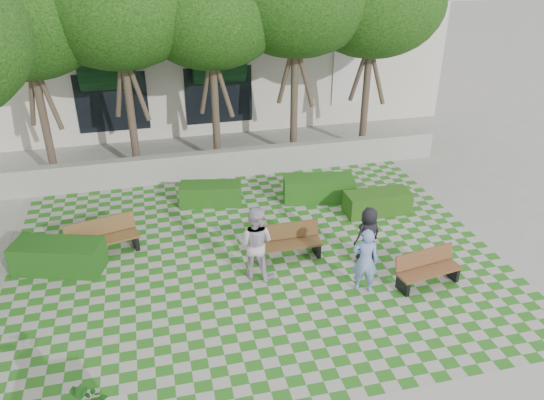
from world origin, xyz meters
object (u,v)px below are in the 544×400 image
object	(u,v)px
hedge_midleft	(211,194)
person_dark	(368,235)
hedge_west	(58,257)
hedge_midright	(318,189)
bench_mid	(288,242)
hedge_east	(377,203)
bench_west	(103,239)
person_white	(255,243)
bench_east	(427,269)
person_blue	(365,260)

from	to	relation	value
hedge_midleft	person_dark	bearing A→B (deg)	-49.40
hedge_midleft	hedge_west	world-z (taller)	hedge_west
hedge_midright	hedge_midleft	distance (m)	3.26
bench_mid	hedge_east	size ratio (longest dim) A/B	0.88
hedge_west	hedge_midleft	bearing A→B (deg)	32.34
bench_west	person_white	bearing A→B (deg)	-41.52
bench_east	bench_west	world-z (taller)	bench_west
bench_west	hedge_midleft	distance (m)	3.67
hedge_west	person_blue	world-z (taller)	person_blue
bench_east	hedge_west	distance (m)	8.78
hedge_midleft	person_dark	distance (m)	5.18
hedge_midleft	bench_mid	bearing A→B (deg)	-66.06
bench_mid	person_white	size ratio (longest dim) A/B	0.90
hedge_west	bench_mid	bearing A→B (deg)	-7.99
hedge_east	hedge_west	xyz separation A→B (m)	(-8.66, -0.83, 0.04)
bench_mid	hedge_east	world-z (taller)	bench_mid
hedge_west	person_dark	world-z (taller)	person_dark
bench_mid	person_dark	world-z (taller)	person_dark
bench_mid	bench_west	bearing A→B (deg)	164.15
bench_mid	bench_west	size ratio (longest dim) A/B	0.91
hedge_midright	person_blue	world-z (taller)	person_blue
bench_mid	hedge_midright	xyz separation A→B (m)	(1.73, 2.81, -0.05)
hedge_east	hedge_west	world-z (taller)	hedge_west
person_blue	bench_mid	bearing A→B (deg)	-32.06
hedge_east	person_blue	size ratio (longest dim) A/B	1.17
hedge_midleft	person_blue	distance (m)	5.81
bench_west	person_blue	bearing A→B (deg)	-41.01
bench_west	hedge_midright	bearing A→B (deg)	0.17
bench_mid	hedge_west	xyz separation A→B (m)	(-5.53, 0.78, -0.05)
hedge_midright	person_blue	bearing A→B (deg)	-95.24
person_blue	person_dark	xyz separation A→B (m)	(0.56, 1.15, -0.08)
bench_east	person_dark	world-z (taller)	person_dark
hedge_midleft	person_dark	size ratio (longest dim) A/B	1.26
hedge_midleft	hedge_west	distance (m)	4.79
bench_mid	hedge_midright	world-z (taller)	bench_mid
bench_east	hedge_west	size ratio (longest dim) A/B	0.77
bench_east	hedge_midright	world-z (taller)	bench_east
hedge_midright	person_white	size ratio (longest dim) A/B	1.14
person_white	person_blue	bearing A→B (deg)	-176.60
bench_west	hedge_east	bearing A→B (deg)	-11.19
bench_west	hedge_midright	world-z (taller)	bench_west
hedge_midright	person_blue	size ratio (longest dim) A/B	1.30
person_blue	bench_west	bearing A→B (deg)	-6.46
person_blue	person_white	world-z (taller)	person_white
hedge_east	person_white	xyz separation A→B (m)	(-4.09, -2.21, 0.59)
hedge_midleft	person_blue	world-z (taller)	person_blue
bench_mid	person_white	bearing A→B (deg)	-148.21
hedge_midleft	hedge_east	bearing A→B (deg)	-20.55
hedge_midleft	hedge_west	xyz separation A→B (m)	(-4.05, -2.56, 0.05)
bench_east	hedge_midright	size ratio (longest dim) A/B	0.78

